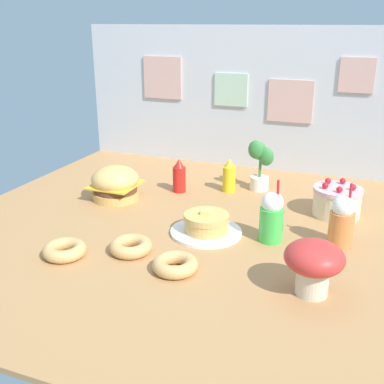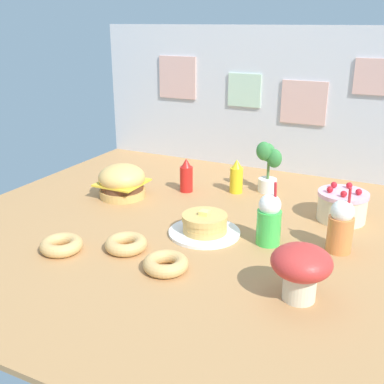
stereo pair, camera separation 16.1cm
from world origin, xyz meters
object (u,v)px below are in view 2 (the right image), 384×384
cream_soda_cup (269,220)px  mushroom_stool (301,267)px  ketchup_bottle (186,176)px  burger (122,182)px  mustard_bottle (236,177)px  pancake_stack (205,226)px  donut_vanilla (166,263)px  orange_float_cup (341,226)px  donut_pink_glaze (61,245)px  potted_plant (268,165)px  donut_chocolate (126,244)px  layer_cake (342,206)px

cream_soda_cup → mushroom_stool: cream_soda_cup is taller
mushroom_stool → ketchup_bottle: bearing=136.5°
burger → ketchup_bottle: ketchup_bottle is taller
ketchup_bottle → mustard_bottle: size_ratio=1.00×
pancake_stack → donut_vanilla: pancake_stack is taller
orange_float_cup → donut_vanilla: bearing=-140.9°
donut_pink_glaze → potted_plant: (0.51, 1.01, 0.12)m
ketchup_bottle → cream_soda_cup: size_ratio=0.67×
mustard_bottle → donut_chocolate: 0.82m
orange_float_cup → donut_vanilla: orange_float_cup is taller
potted_plant → mushroom_stool: 1.02m
layer_cake → donut_vanilla: size_ratio=1.34×
mushroom_stool → donut_chocolate: bearing=176.5°
pancake_stack → mushroom_stool: size_ratio=1.55×
layer_cake → donut_pink_glaze: layer_cake is taller
orange_float_cup → mushroom_stool: bearing=-97.6°
orange_float_cup → donut_vanilla: size_ratio=1.61×
ketchup_bottle → mushroom_stool: mushroom_stool is taller
burger → donut_chocolate: bearing=-54.5°
layer_cake → donut_vanilla: 0.89m
donut_chocolate → mushroom_stool: (0.69, -0.04, 0.09)m
ketchup_bottle → mushroom_stool: (0.79, -0.75, 0.03)m
potted_plant → pancake_stack: bearing=-96.6°
mustard_bottle → donut_pink_glaze: (-0.37, -0.93, -0.06)m
cream_soda_cup → donut_vanilla: (-0.26, -0.37, -0.08)m
mustard_bottle → cream_soda_cup: cream_soda_cup is taller
potted_plant → orange_float_cup: bearing=-48.9°
mushroom_stool → layer_cake: bearing=89.3°
mustard_bottle → orange_float_cup: orange_float_cup is taller
donut_pink_glaze → donut_chocolate: bearing=28.6°
pancake_stack → orange_float_cup: bearing=9.8°
ketchup_bottle → orange_float_cup: size_ratio=0.67×
donut_pink_glaze → donut_chocolate: (0.22, 0.12, 0.00)m
donut_chocolate → potted_plant: 0.94m
pancake_stack → donut_pink_glaze: size_ratio=1.83×
donut_chocolate → ketchup_bottle: bearing=97.6°
layer_cake → orange_float_cup: size_ratio=0.83×
cream_soda_cup → burger: bearing=167.2°
donut_pink_glaze → mushroom_stool: 0.92m
cream_soda_cup → mustard_bottle: bearing=123.5°
mustard_bottle → donut_pink_glaze: size_ratio=1.08×
cream_soda_cup → potted_plant: (-0.19, 0.59, 0.04)m
donut_vanilla → ketchup_bottle: bearing=111.9°
mustard_bottle → cream_soda_cup: bearing=-56.5°
donut_chocolate → potted_plant: size_ratio=0.61×
orange_float_cup → donut_pink_glaze: bearing=-153.6°
pancake_stack → mustard_bottle: 0.55m
donut_pink_glaze → burger: bearing=102.0°
donut_vanilla → pancake_stack: bearing=90.5°
burger → donut_pink_glaze: bearing=-78.0°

